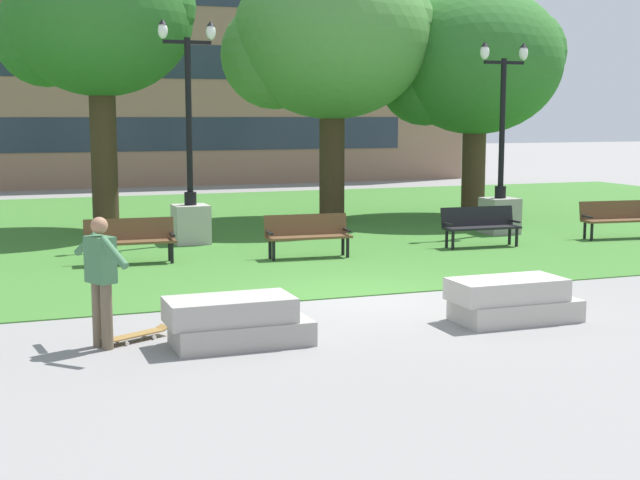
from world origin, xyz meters
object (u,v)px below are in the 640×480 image
(person_skateboarder, at_px, (101,274))
(park_bench_far_right, at_px, (616,217))
(park_bench_near_right, at_px, (130,238))
(concrete_block_left, at_px, (512,301))
(concrete_block_center, at_px, (236,322))
(park_bench_near_left, at_px, (308,233))
(lamp_post_left, at_px, (190,199))
(skateboard, at_px, (136,335))
(lamp_post_right, at_px, (500,195))
(park_bench_far_left, at_px, (480,224))

(person_skateboarder, height_order, park_bench_far_right, person_skateboarder)
(park_bench_near_right, bearing_deg, concrete_block_left, -57.33)
(concrete_block_center, bearing_deg, park_bench_near_left, 63.15)
(lamp_post_left, bearing_deg, skateboard, -106.64)
(park_bench_near_right, bearing_deg, park_bench_far_right, -1.63)
(concrete_block_center, xyz_separation_m, person_skateboarder, (-1.66, 0.45, 0.67))
(concrete_block_center, relative_size, skateboard, 1.89)
(park_bench_far_right, bearing_deg, park_bench_near_right, 178.37)
(concrete_block_center, distance_m, lamp_post_left, 9.45)
(person_skateboarder, relative_size, park_bench_near_left, 0.93)
(person_skateboarder, bearing_deg, skateboard, 24.08)
(park_bench_near_right, distance_m, lamp_post_right, 9.56)
(park_bench_far_left, bearing_deg, person_skateboarder, -146.23)
(concrete_block_left, xyz_separation_m, park_bench_far_left, (3.32, 6.61, 0.23))
(person_skateboarder, relative_size, park_bench_near_right, 0.94)
(person_skateboarder, xyz_separation_m, park_bench_far_left, (9.11, 6.09, -0.44))
(park_bench_near_left, height_order, park_bench_near_right, same)
(concrete_block_center, xyz_separation_m, concrete_block_left, (4.13, -0.07, 0.00))
(lamp_post_left, bearing_deg, lamp_post_right, -7.16)
(park_bench_near_left, distance_m, lamp_post_right, 6.16)
(person_skateboarder, xyz_separation_m, skateboard, (0.45, 0.20, -0.89))
(concrete_block_left, height_order, park_bench_near_right, park_bench_near_right)
(park_bench_near_right, bearing_deg, skateboard, -97.63)
(skateboard, xyz_separation_m, lamp_post_left, (2.59, 8.67, 0.97))
(lamp_post_right, bearing_deg, park_bench_far_right, -38.51)
(person_skateboarder, distance_m, park_bench_near_left, 7.73)
(skateboard, bearing_deg, person_skateboarder, -155.92)
(person_skateboarder, height_order, park_bench_far_left, person_skateboarder)
(skateboard, height_order, park_bench_far_left, park_bench_far_left)
(concrete_block_center, bearing_deg, park_bench_far_right, 30.41)
(skateboard, relative_size, park_bench_far_left, 0.55)
(concrete_block_left, bearing_deg, park_bench_far_right, 43.14)
(park_bench_far_left, xyz_separation_m, park_bench_far_right, (3.82, 0.08, 0.00))
(concrete_block_left, relative_size, park_bench_far_right, 1.02)
(person_skateboarder, height_order, lamp_post_left, lamp_post_left)
(concrete_block_center, bearing_deg, person_skateboarder, 164.99)
(park_bench_near_right, distance_m, park_bench_far_left, 7.83)
(park_bench_near_left, bearing_deg, park_bench_far_left, 1.72)
(park_bench_near_left, relative_size, park_bench_far_left, 1.00)
(park_bench_near_left, xyz_separation_m, park_bench_far_left, (4.20, 0.13, 0.00))
(concrete_block_left, height_order, lamp_post_left, lamp_post_left)
(person_skateboarder, bearing_deg, concrete_block_left, -5.12)
(concrete_block_left, bearing_deg, person_skateboarder, 174.88)
(concrete_block_center, relative_size, park_bench_far_right, 1.02)
(skateboard, distance_m, lamp_post_left, 9.10)
(park_bench_near_left, distance_m, park_bench_near_right, 3.65)
(concrete_block_center, distance_m, park_bench_near_right, 6.96)
(concrete_block_left, bearing_deg, park_bench_near_left, 97.78)
(skateboard, bearing_deg, park_bench_far_right, 25.55)
(lamp_post_right, bearing_deg, concrete_block_left, -120.43)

